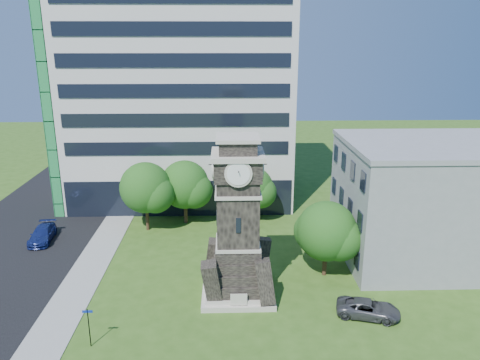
{
  "coord_description": "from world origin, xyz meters",
  "views": [
    {
      "loc": [
        2.23,
        -29.75,
        18.68
      ],
      "look_at": [
        3.26,
        5.55,
        7.98
      ],
      "focal_mm": 35.0,
      "sensor_mm": 36.0,
      "label": 1
    }
  ],
  "objects_px": {
    "clock_tower": "(238,229)",
    "street_sign": "(89,323)",
    "park_bench": "(239,293)",
    "car_street_north": "(42,234)",
    "car_east_lot": "(368,309)"
  },
  "relations": [
    {
      "from": "car_street_north",
      "to": "park_bench",
      "type": "xyz_separation_m",
      "value": [
        18.6,
        -11.16,
        -0.12
      ]
    },
    {
      "from": "park_bench",
      "to": "street_sign",
      "type": "bearing_deg",
      "value": -170.42
    },
    {
      "from": "car_street_north",
      "to": "street_sign",
      "type": "relative_size",
      "value": 1.77
    },
    {
      "from": "clock_tower",
      "to": "car_east_lot",
      "type": "distance_m",
      "value": 10.72
    },
    {
      "from": "park_bench",
      "to": "street_sign",
      "type": "relative_size",
      "value": 0.77
    },
    {
      "from": "car_east_lot",
      "to": "park_bench",
      "type": "relative_size",
      "value": 2.14
    },
    {
      "from": "car_east_lot",
      "to": "street_sign",
      "type": "distance_m",
      "value": 18.74
    },
    {
      "from": "clock_tower",
      "to": "car_street_north",
      "type": "bearing_deg",
      "value": 151.22
    },
    {
      "from": "clock_tower",
      "to": "street_sign",
      "type": "relative_size",
      "value": 4.6
    },
    {
      "from": "car_street_north",
      "to": "car_east_lot",
      "type": "height_order",
      "value": "car_street_north"
    },
    {
      "from": "park_bench",
      "to": "street_sign",
      "type": "xyz_separation_m",
      "value": [
        -9.54,
        -5.22,
        1.1
      ]
    },
    {
      "from": "park_bench",
      "to": "clock_tower",
      "type": "bearing_deg",
      "value": 74.58
    },
    {
      "from": "clock_tower",
      "to": "park_bench",
      "type": "relative_size",
      "value": 5.96
    },
    {
      "from": "park_bench",
      "to": "car_street_north",
      "type": "bearing_deg",
      "value": 129.96
    },
    {
      "from": "car_street_north",
      "to": "car_east_lot",
      "type": "relative_size",
      "value": 1.07
    }
  ]
}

